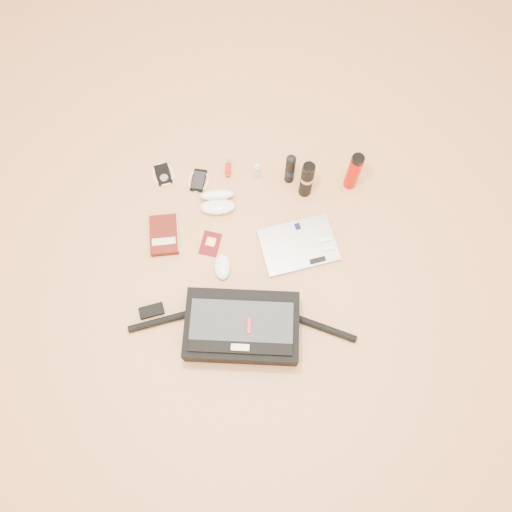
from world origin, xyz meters
The scene contains 14 objects.
ground centered at (0.00, 0.00, 0.00)m, with size 4.00×4.00×0.00m, color #BD804F.
messenger_bag centered at (-0.03, -0.28, 0.06)m, with size 0.96×0.29×0.13m.
laptop centered at (0.20, 0.11, 0.01)m, with size 0.38×0.31×0.03m.
book centered at (-0.40, 0.14, 0.02)m, with size 0.15×0.20×0.03m.
passport centered at (-0.19, 0.11, 0.00)m, with size 0.10×0.13×0.01m.
mouse centered at (-0.13, 0.00, 0.02)m, with size 0.08×0.13×0.04m.
sunglasses_case centered at (-0.17, 0.31, 0.03)m, with size 0.17×0.15×0.09m.
ipod centered at (-0.44, 0.45, 0.01)m, with size 0.12×0.13×0.01m.
phone centered at (-0.27, 0.43, 0.01)m, with size 0.11×0.13×0.01m.
inhaler centered at (-0.13, 0.49, 0.01)m, with size 0.03×0.09×0.02m.
spray_bottle centered at (0.01, 0.47, 0.04)m, with size 0.03×0.03×0.10m.
aerosol_can centered at (0.16, 0.45, 0.09)m, with size 0.06×0.06×0.19m.
thermos_black centered at (0.23, 0.39, 0.11)m, with size 0.08×0.08×0.22m.
thermos_red centered at (0.44, 0.44, 0.11)m, with size 0.07×0.07×0.23m.
Camera 1 is at (0.04, -0.72, 2.07)m, focal length 35.00 mm.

